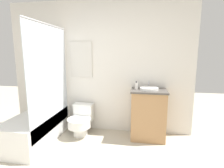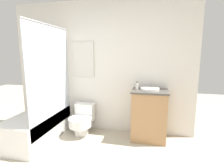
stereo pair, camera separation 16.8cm
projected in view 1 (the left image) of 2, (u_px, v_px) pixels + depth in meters
wall_back at (98, 67)px, 3.38m from camera, size 3.56×0.07×2.50m
shower_area at (37, 125)px, 3.04m from camera, size 0.64×1.32×1.98m
toilet at (81, 120)px, 3.29m from camera, size 0.43×0.56×0.55m
vanity at (148, 114)px, 3.11m from camera, size 0.62×0.45×0.89m
sink at (149, 89)px, 3.05m from camera, size 0.32×0.35×0.13m
soap_bottle at (136, 86)px, 3.09m from camera, size 0.05×0.05×0.14m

